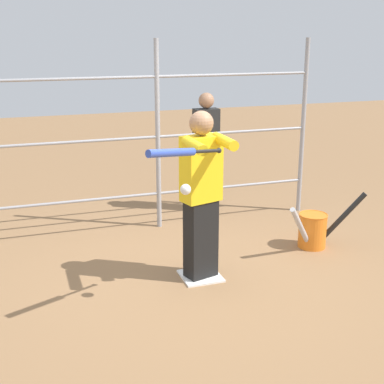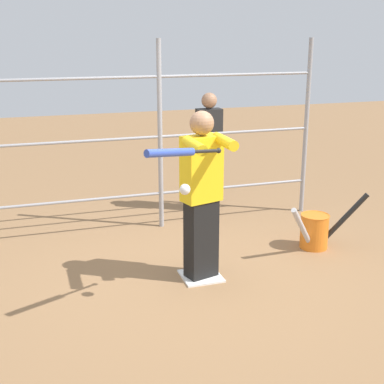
# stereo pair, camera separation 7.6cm
# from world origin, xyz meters

# --- Properties ---
(ground_plane) EXTENTS (24.00, 24.00, 0.00)m
(ground_plane) POSITION_xyz_m (0.00, 0.00, 0.00)
(ground_plane) COLOR olive
(home_plate) EXTENTS (0.40, 0.40, 0.02)m
(home_plate) POSITION_xyz_m (0.00, 0.00, 0.01)
(home_plate) COLOR white
(home_plate) RESTS_ON ground
(fence_backstop) EXTENTS (4.16, 0.06, 2.37)m
(fence_backstop) POSITION_xyz_m (0.00, -1.60, 1.19)
(fence_backstop) COLOR #939399
(fence_backstop) RESTS_ON ground
(batter) EXTENTS (0.43, 0.66, 1.72)m
(batter) POSITION_xyz_m (0.00, 0.02, 0.93)
(batter) COLOR black
(batter) RESTS_ON ground
(baseball_bat_swinging) EXTENTS (0.79, 0.48, 0.17)m
(baseball_bat_swinging) POSITION_xyz_m (0.46, 0.72, 1.50)
(baseball_bat_swinging) COLOR black
(softball_in_flight) EXTENTS (0.10, 0.10, 0.10)m
(softball_in_flight) POSITION_xyz_m (0.33, 0.52, 1.12)
(softball_in_flight) COLOR white
(bat_bucket) EXTENTS (1.03, 0.51, 0.70)m
(bat_bucket) POSITION_xyz_m (-1.52, -0.33, 0.22)
(bat_bucket) COLOR orange
(bat_bucket) RESTS_ON ground
(bystander_behind_fence) EXTENTS (0.34, 0.21, 1.66)m
(bystander_behind_fence) POSITION_xyz_m (-0.82, -2.07, 0.86)
(bystander_behind_fence) COLOR #3F3F47
(bystander_behind_fence) RESTS_ON ground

